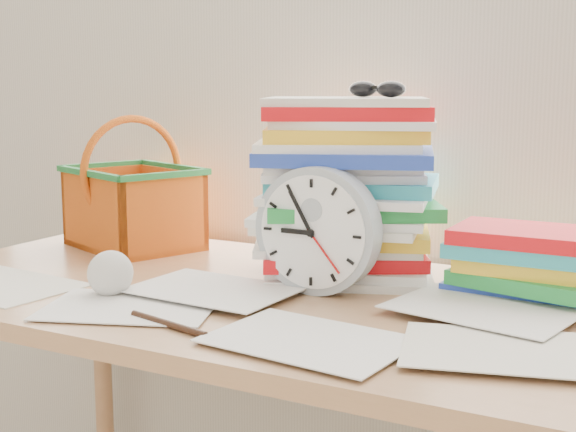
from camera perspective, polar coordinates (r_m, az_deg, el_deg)
The scene contains 9 objects.
desk at distance 1.42m, azimuth -1.40°, elevation -8.30°, with size 1.40×0.70×0.75m.
paper_stack at distance 1.49m, azimuth 4.14°, elevation 1.99°, with size 0.33×0.27×0.33m, color white, non-canonical shape.
clock at distance 1.37m, azimuth 2.13°, elevation -1.02°, with size 0.22×0.22×0.04m, color #9CA6AF.
sunglasses at distance 1.46m, azimuth 6.33°, elevation 8.96°, with size 0.13×0.11×0.03m, color black, non-canonical shape.
book_stack at distance 1.40m, azimuth 17.15°, elevation -3.25°, with size 0.28×0.22×0.12m, color white, non-canonical shape.
basket at distance 1.78m, azimuth -10.96°, elevation 2.27°, with size 0.28×0.22×0.28m, color orange, non-canonical shape.
crumpled_ball at distance 1.40m, azimuth -12.53°, elevation -3.98°, with size 0.08×0.08×0.08m, color silver.
pen at distance 1.21m, azimuth -8.54°, elevation -7.60°, with size 0.01×0.01×0.16m, color black.
scattered_papers at distance 1.40m, azimuth -1.41°, elevation -5.14°, with size 1.26×0.42×0.02m, color white, non-canonical shape.
Camera 1 is at (0.67, 0.42, 1.11)m, focal length 50.00 mm.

